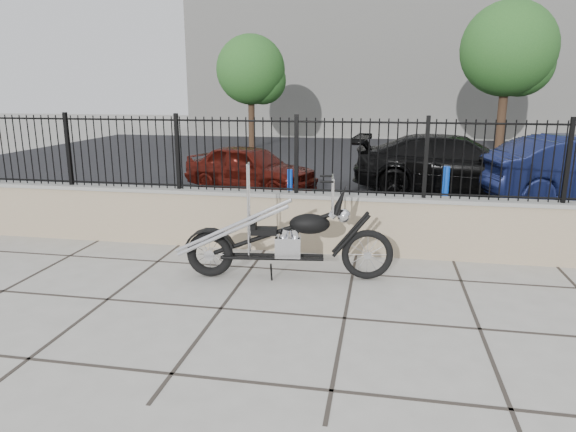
% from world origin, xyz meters
% --- Properties ---
extents(ground_plane, '(90.00, 90.00, 0.00)m').
position_xyz_m(ground_plane, '(0.00, 0.00, 0.00)').
color(ground_plane, '#99968E').
rests_on(ground_plane, ground).
extents(parking_lot, '(30.00, 30.00, 0.00)m').
position_xyz_m(parking_lot, '(0.00, 12.50, 0.00)').
color(parking_lot, black).
rests_on(parking_lot, ground).
extents(retaining_wall, '(14.00, 0.36, 0.96)m').
position_xyz_m(retaining_wall, '(0.00, 2.50, 0.48)').
color(retaining_wall, gray).
rests_on(retaining_wall, ground_plane).
extents(iron_fence, '(14.00, 0.08, 1.20)m').
position_xyz_m(iron_fence, '(0.00, 2.50, 1.56)').
color(iron_fence, black).
rests_on(iron_fence, retaining_wall).
extents(background_building, '(22.00, 6.00, 8.00)m').
position_xyz_m(background_building, '(0.00, 26.50, 4.00)').
color(background_building, beige).
rests_on(background_building, ground_plane).
extents(chopper_motorcycle, '(2.80, 0.84, 1.65)m').
position_xyz_m(chopper_motorcycle, '(-0.94, 1.17, 0.83)').
color(chopper_motorcycle, black).
rests_on(chopper_motorcycle, ground_plane).
extents(car_red, '(3.83, 2.58, 1.21)m').
position_xyz_m(car_red, '(-3.01, 7.24, 0.61)').
color(car_red, '#47100A').
rests_on(car_red, parking_lot).
extents(car_black, '(5.22, 2.44, 1.47)m').
position_xyz_m(car_black, '(2.15, 7.91, 0.74)').
color(car_black, black).
rests_on(car_black, parking_lot).
extents(bollard_a, '(0.14, 0.14, 0.95)m').
position_xyz_m(bollard_a, '(-1.56, 5.01, 0.47)').
color(bollard_a, blue).
rests_on(bollard_a, ground_plane).
extents(bollard_b, '(0.16, 0.16, 1.13)m').
position_xyz_m(bollard_b, '(1.58, 4.74, 0.57)').
color(bollard_b, '#0B61B3').
rests_on(bollard_b, ground_plane).
extents(tree_left, '(3.00, 3.00, 5.06)m').
position_xyz_m(tree_left, '(-5.49, 17.01, 3.54)').
color(tree_left, '#382619').
rests_on(tree_left, ground_plane).
extents(tree_right, '(3.59, 3.59, 6.06)m').
position_xyz_m(tree_right, '(4.89, 16.27, 4.25)').
color(tree_right, '#382619').
rests_on(tree_right, ground_plane).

